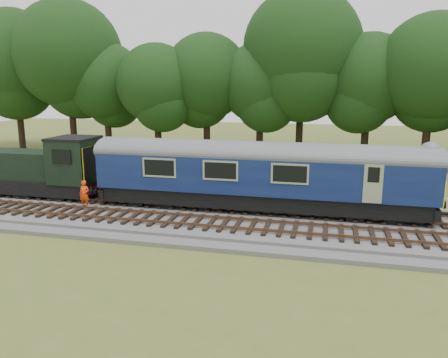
# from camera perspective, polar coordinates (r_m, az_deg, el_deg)

# --- Properties ---
(ground) EXTENTS (120.00, 120.00, 0.00)m
(ground) POSITION_cam_1_polar(r_m,az_deg,el_deg) (22.96, 6.10, -5.97)
(ground) COLOR #526424
(ground) RESTS_ON ground
(ballast) EXTENTS (70.00, 7.00, 0.35)m
(ballast) POSITION_cam_1_polar(r_m,az_deg,el_deg) (22.90, 6.11, -5.55)
(ballast) COLOR #4C4C4F
(ballast) RESTS_ON ground
(track_north) EXTENTS (67.20, 2.40, 0.21)m
(track_north) POSITION_cam_1_polar(r_m,az_deg,el_deg) (24.16, 6.57, -4.02)
(track_north) COLOR black
(track_north) RESTS_ON ballast
(track_south) EXTENTS (67.20, 2.40, 0.21)m
(track_south) POSITION_cam_1_polar(r_m,az_deg,el_deg) (21.32, 5.54, -6.23)
(track_south) COLOR black
(track_south) RESTS_ON ballast
(fence) EXTENTS (64.00, 0.12, 1.00)m
(fence) POSITION_cam_1_polar(r_m,az_deg,el_deg) (27.24, 7.38, -3.06)
(fence) COLOR #6B6054
(fence) RESTS_ON ground
(tree_line) EXTENTS (70.00, 8.00, 18.00)m
(tree_line) POSITION_cam_1_polar(r_m,az_deg,el_deg) (44.30, 9.94, 2.81)
(tree_line) COLOR black
(tree_line) RESTS_ON ground
(dmu_railcar) EXTENTS (18.05, 2.86, 3.88)m
(dmu_railcar) POSITION_cam_1_polar(r_m,az_deg,el_deg) (23.76, 4.59, 1.19)
(dmu_railcar) COLOR black
(dmu_railcar) RESTS_ON ground
(shunter_loco) EXTENTS (8.91, 2.60, 3.38)m
(shunter_loco) POSITION_cam_1_polar(r_m,az_deg,el_deg) (29.44, -23.27, 1.13)
(shunter_loco) COLOR black
(shunter_loco) RESTS_ON ground
(worker) EXTENTS (0.58, 0.38, 1.58)m
(worker) POSITION_cam_1_polar(r_m,az_deg,el_deg) (25.58, -17.76, -1.93)
(worker) COLOR #FD460D
(worker) RESTS_ON ballast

